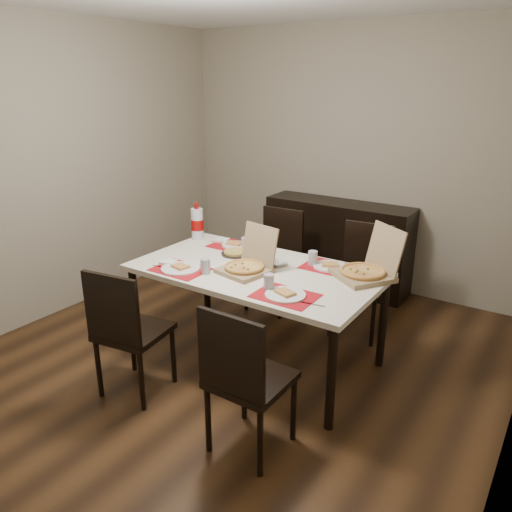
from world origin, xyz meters
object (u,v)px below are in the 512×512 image
at_px(chair_near_left, 126,328).
at_px(pizza_box_center, 247,265).
at_px(chair_near_right, 244,376).
at_px(dining_table, 256,277).
at_px(sideboard, 337,245).
at_px(chair_far_left, 277,254).
at_px(soda_bottle, 197,224).
at_px(chair_far_right, 363,274).
at_px(dip_bowl, 278,263).

height_order(chair_near_left, pizza_box_center, pizza_box_center).
bearing_deg(chair_near_right, dining_table, 119.97).
bearing_deg(sideboard, chair_far_left, -109.88).
relative_size(chair_far_left, soda_bottle, 2.91).
relative_size(sideboard, soda_bottle, 4.69).
bearing_deg(chair_far_right, dining_table, -117.40).
xyz_separation_m(sideboard, chair_far_left, (-0.27, -0.76, 0.06)).
xyz_separation_m(chair_far_right, dip_bowl, (-0.38, -0.76, 0.25)).
xyz_separation_m(sideboard, dip_bowl, (0.22, -1.55, 0.32)).
height_order(chair_near_right, chair_far_left, same).
bearing_deg(chair_far_right, sideboard, 127.25).
height_order(sideboard, chair_far_right, chair_far_right).
relative_size(sideboard, chair_near_left, 1.61).
bearing_deg(chair_far_right, dip_bowl, -116.36).
relative_size(chair_far_right, pizza_box_center, 2.28).
bearing_deg(soda_bottle, dining_table, -21.63).
xyz_separation_m(chair_far_right, soda_bottle, (-1.31, -0.59, 0.37)).
height_order(chair_far_left, pizza_box_center, pizza_box_center).
distance_m(sideboard, soda_bottle, 1.60).
bearing_deg(soda_bottle, chair_near_left, -72.45).
height_order(chair_near_right, pizza_box_center, pizza_box_center).
bearing_deg(chair_far_left, chair_near_left, -91.80).
distance_m(chair_far_left, pizza_box_center, 1.13).
distance_m(chair_far_left, soda_bottle, 0.84).
bearing_deg(pizza_box_center, chair_near_left, -118.70).
height_order(chair_near_left, chair_far_left, same).
relative_size(chair_far_left, chair_far_right, 1.00).
bearing_deg(sideboard, chair_near_right, -76.12).
bearing_deg(sideboard, soda_bottle, -117.43).
bearing_deg(chair_near_left, chair_far_right, 62.60).
distance_m(chair_far_left, dip_bowl, 0.96).
height_order(dining_table, pizza_box_center, pizza_box_center).
bearing_deg(dining_table, sideboard, 94.09).
bearing_deg(chair_near_right, pizza_box_center, 123.41).
bearing_deg(chair_near_left, sideboard, 82.67).
bearing_deg(chair_far_right, soda_bottle, -155.86).
distance_m(sideboard, pizza_box_center, 1.82).
bearing_deg(chair_near_right, dip_bowl, 111.90).
bearing_deg(sideboard, pizza_box_center, -86.75).
xyz_separation_m(chair_near_left, chair_far_left, (0.06, 1.81, 0.00)).
xyz_separation_m(chair_near_left, dip_bowl, (0.55, 1.02, 0.25)).
xyz_separation_m(dining_table, chair_near_left, (-0.45, -0.87, -0.17)).
relative_size(chair_near_left, chair_far_left, 1.00).
xyz_separation_m(dining_table, soda_bottle, (-0.83, 0.33, 0.20)).
bearing_deg(pizza_box_center, soda_bottle, 153.05).
xyz_separation_m(chair_far_left, pizza_box_center, (0.37, -1.03, 0.29)).
relative_size(sideboard, dip_bowl, 11.32).
height_order(chair_far_left, chair_far_right, same).
height_order(chair_near_right, dip_bowl, chair_near_right).
height_order(dining_table, chair_near_right, chair_near_right).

